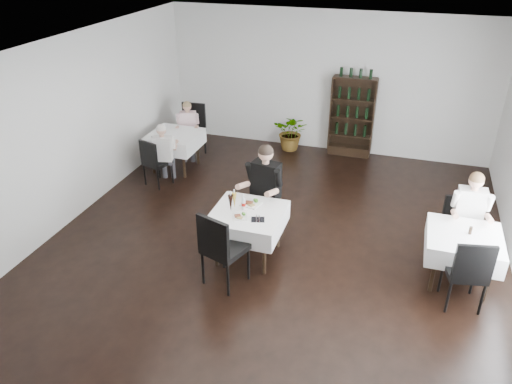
% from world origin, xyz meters
% --- Properties ---
extents(room_shell, '(9.00, 9.00, 9.00)m').
position_xyz_m(room_shell, '(0.00, 0.00, 1.50)').
color(room_shell, black).
rests_on(room_shell, ground).
extents(wine_shelf, '(0.90, 0.28, 1.75)m').
position_xyz_m(wine_shelf, '(0.60, 4.31, 0.85)').
color(wine_shelf, black).
rests_on(wine_shelf, ground).
extents(main_table, '(1.03, 1.03, 0.77)m').
position_xyz_m(main_table, '(-0.30, 0.00, 0.62)').
color(main_table, black).
rests_on(main_table, ground).
extents(left_table, '(0.98, 0.98, 0.77)m').
position_xyz_m(left_table, '(-2.70, 2.50, 0.62)').
color(left_table, black).
rests_on(left_table, ground).
extents(right_table, '(0.98, 0.98, 0.77)m').
position_xyz_m(right_table, '(2.70, 0.30, 0.62)').
color(right_table, black).
rests_on(right_table, ground).
extents(potted_tree, '(0.76, 0.66, 0.83)m').
position_xyz_m(potted_tree, '(-0.68, 4.20, 0.42)').
color(potted_tree, '#255C1F').
rests_on(potted_tree, ground).
extents(main_chair_far, '(0.47, 0.47, 0.95)m').
position_xyz_m(main_chair_far, '(-0.35, 0.83, 0.54)').
color(main_chair_far, black).
rests_on(main_chair_far, ground).
extents(main_chair_near, '(0.66, 0.66, 1.14)m').
position_xyz_m(main_chair_near, '(-0.43, -0.78, 0.65)').
color(main_chair_near, black).
rests_on(main_chair_near, ground).
extents(left_chair_far, '(0.54, 0.55, 1.13)m').
position_xyz_m(left_chair_far, '(-2.65, 3.26, 0.65)').
color(left_chair_far, black).
rests_on(left_chair_far, ground).
extents(left_chair_near, '(0.55, 0.55, 0.94)m').
position_xyz_m(left_chair_near, '(-2.74, 1.68, 0.54)').
color(left_chair_near, black).
rests_on(left_chair_near, ground).
extents(right_chair_far, '(0.55, 0.55, 0.96)m').
position_xyz_m(right_chair_far, '(2.68, 0.97, 0.55)').
color(right_chair_far, black).
rests_on(right_chair_far, ground).
extents(right_chair_near, '(0.57, 0.57, 1.06)m').
position_xyz_m(right_chair_near, '(2.74, -0.26, 0.60)').
color(right_chair_near, black).
rests_on(right_chair_near, ground).
extents(diner_main, '(0.64, 0.67, 1.57)m').
position_xyz_m(diner_main, '(-0.25, 0.60, 0.91)').
color(diner_main, '#3A3A41').
rests_on(diner_main, ground).
extents(diner_left_far, '(0.53, 0.57, 1.24)m').
position_xyz_m(diner_left_far, '(-2.68, 3.11, 0.72)').
color(diner_left_far, '#3A3A41').
rests_on(diner_left_far, ground).
extents(diner_left_near, '(0.51, 0.54, 1.24)m').
position_xyz_m(diner_left_near, '(-2.59, 1.83, 0.72)').
color(diner_left_near, '#3A3A41').
rests_on(diner_left_near, ground).
extents(diner_right_far, '(0.54, 0.54, 1.43)m').
position_xyz_m(diner_right_far, '(2.78, 0.87, 0.83)').
color(diner_right_far, '#3A3A41').
rests_on(diner_right_far, ground).
extents(plate_far, '(0.31, 0.31, 0.08)m').
position_xyz_m(plate_far, '(-0.31, 0.22, 0.79)').
color(plate_far, white).
rests_on(plate_far, main_table).
extents(plate_near, '(0.28, 0.28, 0.07)m').
position_xyz_m(plate_near, '(-0.35, -0.18, 0.79)').
color(plate_near, white).
rests_on(plate_near, main_table).
extents(pilsner_dark, '(0.08, 0.08, 0.33)m').
position_xyz_m(pilsner_dark, '(-0.54, -0.05, 0.90)').
color(pilsner_dark, black).
rests_on(pilsner_dark, main_table).
extents(pilsner_lager, '(0.07, 0.07, 0.30)m').
position_xyz_m(pilsner_lager, '(-0.52, 0.06, 0.89)').
color(pilsner_lager, gold).
rests_on(pilsner_lager, main_table).
extents(coke_bottle, '(0.06, 0.06, 0.24)m').
position_xyz_m(coke_bottle, '(-0.38, 0.05, 0.87)').
color(coke_bottle, silver).
rests_on(coke_bottle, main_table).
extents(napkin_cutlery, '(0.22, 0.21, 0.02)m').
position_xyz_m(napkin_cutlery, '(-0.09, -0.17, 0.78)').
color(napkin_cutlery, black).
rests_on(napkin_cutlery, main_table).
extents(pepper_mill, '(0.05, 0.05, 0.11)m').
position_xyz_m(pepper_mill, '(2.76, 0.35, 0.83)').
color(pepper_mill, black).
rests_on(pepper_mill, right_table).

